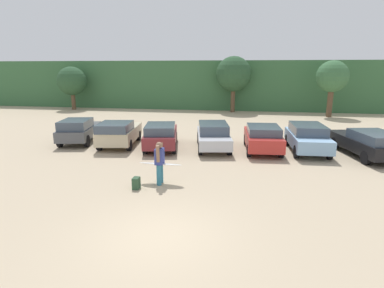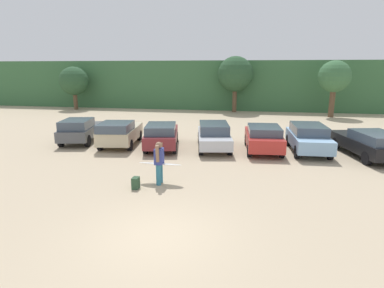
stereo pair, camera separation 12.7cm
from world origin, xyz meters
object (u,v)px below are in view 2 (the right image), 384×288
Objects in this scene: parked_car_maroon at (162,135)px; parked_car_silver at (214,135)px; person_adult at (159,160)px; surfboard_white at (160,164)px; parked_car_dark_gray at (80,130)px; backpack_dropped at (136,183)px; parked_car_champagne at (120,133)px; parked_car_red at (263,137)px; parked_car_sky_blue at (308,137)px; parked_car_black at (369,143)px.

parked_car_silver reaches higher than parked_car_maroon.
person_adult is 0.96× the size of surfboard_white.
parked_car_dark_gray is 0.93× the size of parked_car_silver.
person_adult is at bearing 42.61° from backpack_dropped.
parked_car_champagne reaches higher than parked_car_red.
parked_car_maroon is (2.59, -0.06, -0.03)m from parked_car_champagne.
person_adult is at bearing 156.79° from parked_car_silver.
surfboard_white is at bearing 47.26° from backpack_dropped.
surfboard_white is at bearing -176.32° from parked_car_maroon.
parked_car_sky_blue is (13.53, 0.08, 0.02)m from parked_car_dark_gray.
person_adult reaches higher than parked_car_silver.
parked_car_maroon is 1.09× the size of parked_car_red.
parked_car_silver is 8.12m from parked_car_black.
parked_car_sky_blue is at bearing 66.83° from parked_car_black.
parked_car_black is 11.16m from person_adult.
parked_car_sky_blue is (5.19, 0.10, 0.04)m from parked_car_silver.
surfboard_white is 3.99× the size of backpack_dropped.
parked_car_dark_gray is 16.45m from parked_car_black.
backpack_dropped is at bearing 175.40° from parked_car_maroon.
person_adult is (-4.24, -6.06, 0.19)m from parked_car_red.
parked_car_maroon is 11.08m from parked_car_black.
parked_car_maroon reaches higher than parked_car_red.
parked_car_silver is 10.32× the size of backpack_dropped.
parked_car_maroon is at bearing 77.79° from parked_car_black.
parked_car_sky_blue is 9.17m from person_adult.
backpack_dropped is at bearing 130.90° from parked_car_sky_blue.
parked_car_red is at bearing -103.37° from parked_car_silver.
parked_car_silver is 1.07× the size of parked_car_sky_blue.
parked_car_black is (11.08, -0.03, -0.01)m from parked_car_maroon.
parked_car_champagne is 7.03m from surfboard_white.
parked_car_maroon is 3.01m from parked_car_silver.
parked_car_red is at bearing -126.11° from person_adult.
parked_car_maroon is (5.36, -0.46, -0.03)m from parked_car_dark_gray.
parked_car_dark_gray is 1.00× the size of parked_car_sky_blue.
parked_car_maroon is 1.06× the size of parked_car_sky_blue.
parked_car_silver is at bearing -93.97° from parked_car_champagne.
parked_car_maroon is at bearing 96.77° from backpack_dropped.
parked_car_black is at bearing -103.41° from parked_car_dark_gray.
backpack_dropped is at bearing 49.10° from surfboard_white.
parked_car_maroon is 0.99× the size of parked_car_silver.
person_adult reaches higher than parked_car_champagne.
surfboard_white is at bearing 156.54° from parked_car_silver.
parked_car_red is at bearing 74.58° from parked_car_black.
parked_car_sky_blue is at bearing -101.36° from parked_car_dark_gray.
parked_car_champagne is 7.13m from person_adult.
parked_car_dark_gray is 9.20m from surfboard_white.
parked_car_red is at bearing -98.56° from parked_car_maroon.
parked_car_dark_gray is at bearing 73.74° from parked_car_maroon.
person_adult is (-6.65, -6.31, 0.15)m from parked_car_sky_blue.
parked_car_red is at bearing -123.69° from surfboard_white.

